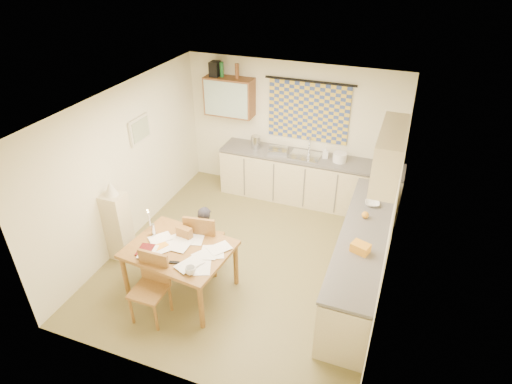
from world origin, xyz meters
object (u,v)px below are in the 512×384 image
at_px(person, 206,239).
at_px(shelf_stand, 118,226).
at_px(counter_right, 360,259).
at_px(chair_far, 206,250).
at_px(dining_table, 181,269).
at_px(counter_back, 308,179).
at_px(stove, 350,302).

bearing_deg(person, shelf_stand, 3.60).
bearing_deg(counter_right, chair_far, -168.88).
height_order(counter_right, dining_table, counter_right).
relative_size(counter_right, chair_far, 2.91).
bearing_deg(person, counter_right, -172.11).
height_order(counter_back, chair_far, chair_far).
height_order(counter_right, stove, counter_right).
distance_m(counter_right, shelf_stand, 3.60).
bearing_deg(counter_back, dining_table, -109.43).
bearing_deg(person, stove, 165.36).
distance_m(stove, chair_far, 2.24).
relative_size(dining_table, chair_far, 1.42).
height_order(stove, chair_far, chair_far).
height_order(stove, person, person).
distance_m(counter_back, stove, 3.07).
height_order(stove, shelf_stand, shelf_stand).
distance_m(chair_far, shelf_stand, 1.38).
xyz_separation_m(counter_right, shelf_stand, (-3.54, -0.65, 0.11)).
bearing_deg(person, counter_back, -114.76).
distance_m(dining_table, chair_far, 0.57).
bearing_deg(chair_far, stove, 160.82).
relative_size(counter_right, shelf_stand, 2.64).
relative_size(dining_table, shelf_stand, 1.29).
relative_size(counter_back, stove, 3.71).
bearing_deg(counter_back, stove, -65.91).
relative_size(counter_back, chair_far, 3.26).
height_order(person, shelf_stand, shelf_stand).
relative_size(counter_right, person, 2.67).
xyz_separation_m(dining_table, person, (0.13, 0.53, 0.17)).
xyz_separation_m(stove, dining_table, (-2.29, -0.13, -0.06)).
height_order(dining_table, shelf_stand, shelf_stand).
height_order(stove, dining_table, stove).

